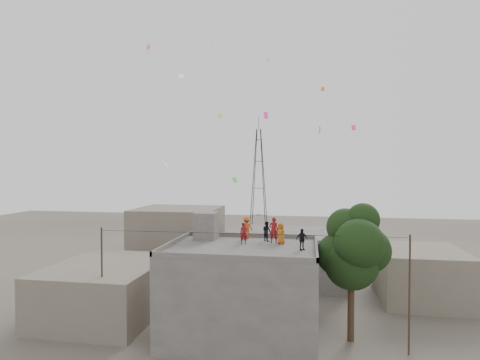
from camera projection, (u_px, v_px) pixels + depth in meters
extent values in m
plane|color=#48413B|center=(243.00, 336.00, 27.32)|extent=(140.00, 140.00, 0.00)
cube|color=#53504E|center=(243.00, 292.00, 27.23)|extent=(10.00, 8.00, 6.00)
cube|color=#4F4D4A|center=(243.00, 247.00, 27.14)|extent=(10.00, 8.00, 0.10)
cube|color=#53504E|center=(251.00, 235.00, 31.00)|extent=(10.00, 0.15, 0.30)
cube|color=#53504E|center=(231.00, 257.00, 23.27)|extent=(10.00, 0.15, 0.30)
cube|color=#53504E|center=(316.00, 247.00, 26.29)|extent=(0.15, 8.00, 0.30)
cube|color=#53504E|center=(173.00, 242.00, 27.99)|extent=(0.15, 8.00, 0.30)
cube|color=#53504E|center=(206.00, 226.00, 30.22)|extent=(1.60, 1.80, 2.00)
cube|color=#696153|center=(107.00, 289.00, 31.12)|extent=(8.00, 10.00, 4.00)
cube|color=#53504E|center=(285.00, 256.00, 40.69)|extent=(12.00, 9.00, 5.00)
cube|color=#696153|center=(178.00, 239.00, 44.69)|extent=(9.00, 8.00, 7.00)
cube|color=#696153|center=(421.00, 275.00, 34.69)|extent=(7.00, 8.00, 4.40)
cylinder|color=black|center=(351.00, 311.00, 26.51)|extent=(0.44, 0.44, 4.00)
cylinder|color=black|center=(353.00, 286.00, 26.54)|extent=(0.64, 0.91, 2.14)
sphere|color=black|center=(351.00, 263.00, 26.42)|extent=(3.60, 3.60, 3.60)
sphere|color=black|center=(368.00, 250.00, 26.50)|extent=(3.00, 3.00, 3.00)
sphere|color=black|center=(337.00, 254.00, 27.05)|extent=(2.80, 2.80, 2.80)
sphere|color=black|center=(359.00, 244.00, 25.52)|extent=(3.20, 3.20, 3.20)
sphere|color=black|center=(346.00, 227.00, 27.29)|extent=(2.60, 2.60, 2.60)
sphere|color=black|center=(363.00, 219.00, 26.79)|extent=(2.20, 2.20, 2.20)
cylinder|color=black|center=(102.00, 281.00, 27.37)|extent=(0.12, 0.12, 7.40)
cylinder|color=black|center=(409.00, 295.00, 24.42)|extent=(0.12, 0.12, 7.40)
cylinder|color=black|center=(247.00, 234.00, 25.79)|extent=(20.00, 0.52, 0.02)
cylinder|color=black|center=(253.00, 183.00, 66.44)|extent=(1.27, 1.27, 18.01)
cylinder|color=black|center=(263.00, 183.00, 66.15)|extent=(1.27, 1.27, 18.01)
cylinder|color=black|center=(264.00, 183.00, 67.82)|extent=(1.27, 1.27, 18.01)
cylinder|color=black|center=(254.00, 183.00, 68.11)|extent=(1.27, 1.27, 18.01)
cube|color=black|center=(259.00, 215.00, 67.29)|extent=(2.36, 0.08, 0.08)
cube|color=black|center=(259.00, 215.00, 67.29)|extent=(0.08, 2.36, 0.08)
cube|color=black|center=(259.00, 188.00, 67.16)|extent=(1.81, 0.08, 0.08)
cube|color=black|center=(259.00, 188.00, 67.16)|extent=(0.08, 1.81, 0.08)
cube|color=black|center=(259.00, 161.00, 67.03)|extent=(1.26, 0.08, 0.08)
cube|color=black|center=(259.00, 161.00, 67.03)|extent=(0.08, 1.26, 0.08)
cube|color=black|center=(259.00, 140.00, 66.92)|extent=(0.82, 0.08, 0.08)
cube|color=black|center=(259.00, 140.00, 66.92)|extent=(0.08, 0.82, 0.08)
cylinder|color=black|center=(259.00, 123.00, 66.84)|extent=(0.08, 0.08, 2.00)
imported|color=maroon|center=(274.00, 230.00, 28.57)|extent=(0.68, 0.46, 1.83)
imported|color=#B75D15|center=(281.00, 233.00, 28.15)|extent=(0.86, 0.78, 1.48)
imported|color=black|center=(267.00, 231.00, 29.26)|extent=(0.88, 0.89, 1.44)
imported|color=black|center=(302.00, 239.00, 26.03)|extent=(0.88, 0.69, 1.40)
imported|color=#CA4C17|center=(247.00, 228.00, 30.26)|extent=(1.21, 1.18, 1.66)
imported|color=maroon|center=(244.00, 233.00, 28.14)|extent=(0.65, 0.54, 1.51)
plane|color=orange|center=(167.00, 165.00, 31.77)|extent=(0.32, 0.50, 0.39)
plane|color=#DF2390|center=(266.00, 115.00, 35.43)|extent=(0.48, 0.51, 0.59)
plane|color=yellow|center=(220.00, 116.00, 39.04)|extent=(0.43, 0.44, 0.33)
plane|color=blue|center=(320.00, 130.00, 30.20)|extent=(0.13, 0.50, 0.51)
plane|color=white|center=(181.00, 76.00, 38.11)|extent=(0.50, 0.33, 0.45)
plane|color=#D55117|center=(323.00, 89.00, 39.38)|extent=(0.37, 0.27, 0.39)
plane|color=green|center=(235.00, 180.00, 32.15)|extent=(0.43, 0.47, 0.40)
plane|color=#D9334E|center=(354.00, 128.00, 34.90)|extent=(0.37, 0.37, 0.44)
plane|color=#F64C19|center=(213.00, 38.00, 28.72)|extent=(0.48, 0.55, 0.40)
plane|color=#4EB8EC|center=(268.00, 60.00, 42.83)|extent=(0.34, 0.33, 0.35)
plane|color=#E347AA|center=(148.00, 47.00, 34.82)|extent=(0.28, 0.47, 0.40)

